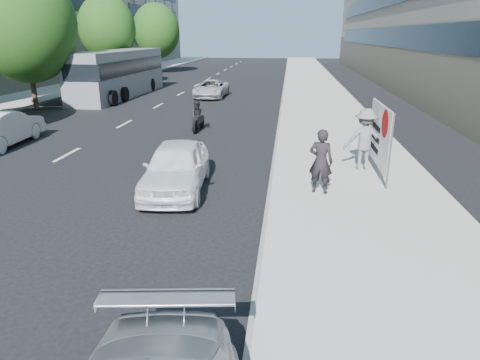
# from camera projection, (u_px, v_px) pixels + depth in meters

# --- Properties ---
(ground) EXTENTS (160.00, 160.00, 0.00)m
(ground) POSITION_uv_depth(u_px,v_px,m) (183.00, 275.00, 8.24)
(ground) COLOR black
(ground) RESTS_ON ground
(near_sidewalk) EXTENTS (5.00, 120.00, 0.15)m
(near_sidewalk) POSITION_uv_depth(u_px,v_px,m) (322.00, 108.00, 26.59)
(near_sidewalk) COLOR #ADAAA2
(near_sidewalk) RESTS_ON ground
(far_sidewalk) EXTENTS (4.50, 120.00, 0.15)m
(far_sidewalk) POSITION_uv_depth(u_px,v_px,m) (11.00, 102.00, 28.81)
(far_sidewalk) COLOR #ADAAA2
(far_sidewalk) RESTS_ON ground
(tree_far_c) EXTENTS (6.00, 6.00, 8.47)m
(tree_far_c) POSITION_uv_depth(u_px,v_px,m) (24.00, 23.00, 25.00)
(tree_far_c) COLOR #382616
(tree_far_c) RESTS_ON ground
(tree_far_d) EXTENTS (4.80, 4.80, 7.65)m
(tree_far_d) POSITION_uv_depth(u_px,v_px,m) (107.00, 28.00, 36.33)
(tree_far_d) COLOR #382616
(tree_far_d) RESTS_ON ground
(tree_far_e) EXTENTS (5.40, 5.40, 7.89)m
(tree_far_e) POSITION_uv_depth(u_px,v_px,m) (156.00, 31.00, 49.53)
(tree_far_e) COLOR #382616
(tree_far_e) RESTS_ON ground
(jogger) EXTENTS (1.32, 0.79, 2.01)m
(jogger) POSITION_uv_depth(u_px,v_px,m) (364.00, 139.00, 13.91)
(jogger) COLOR slate
(jogger) RESTS_ON near_sidewalk
(pedestrian_woman) EXTENTS (0.76, 0.59, 1.83)m
(pedestrian_woman) POSITION_uv_depth(u_px,v_px,m) (321.00, 161.00, 11.82)
(pedestrian_woman) COLOR black
(pedestrian_woman) RESTS_ON near_sidewalk
(protest_banner) EXTENTS (0.08, 3.06, 2.20)m
(protest_banner) POSITION_uv_depth(u_px,v_px,m) (380.00, 135.00, 13.40)
(protest_banner) COLOR #4C4C4C
(protest_banner) RESTS_ON near_sidewalk
(white_sedan_near) EXTENTS (2.02, 4.31, 1.43)m
(white_sedan_near) POSITION_uv_depth(u_px,v_px,m) (176.00, 167.00, 12.52)
(white_sedan_near) COLOR white
(white_sedan_near) RESTS_ON ground
(white_sedan_mid) EXTENTS (1.84, 4.55, 1.47)m
(white_sedan_mid) POSITION_uv_depth(u_px,v_px,m) (1.00, 128.00, 17.60)
(white_sedan_mid) COLOR silver
(white_sedan_mid) RESTS_ON ground
(white_sedan_far) EXTENTS (2.21, 4.53, 1.24)m
(white_sedan_far) POSITION_uv_depth(u_px,v_px,m) (211.00, 89.00, 31.23)
(white_sedan_far) COLOR silver
(white_sedan_far) RESTS_ON ground
(motorcycle) EXTENTS (0.73, 2.05, 1.42)m
(motorcycle) POSITION_uv_depth(u_px,v_px,m) (198.00, 118.00, 20.34)
(motorcycle) COLOR black
(motorcycle) RESTS_ON ground
(bus) EXTENTS (3.00, 12.13, 3.30)m
(bus) POSITION_uv_depth(u_px,v_px,m) (119.00, 74.00, 31.48)
(bus) COLOR slate
(bus) RESTS_ON ground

